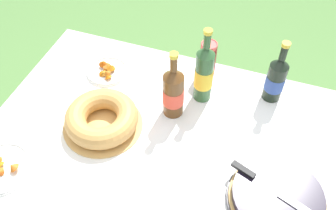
{
  "coord_description": "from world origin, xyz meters",
  "views": [
    {
      "loc": [
        0.26,
        -0.79,
        1.94
      ],
      "look_at": [
        -0.07,
        0.15,
        0.81
      ],
      "focal_mm": 40.0,
      "sensor_mm": 36.0,
      "label": 1
    }
  ],
  "objects_px": {
    "snack_plate_left": "(107,71)",
    "berry_tart": "(277,198)",
    "serving_knife": "(271,188)",
    "cider_bottle_amber": "(173,92)",
    "cup_stack": "(208,59)",
    "bundt_cake": "(102,118)",
    "cider_bottle_green": "(204,73)",
    "juice_bottle_red": "(276,79)"
  },
  "relations": [
    {
      "from": "cup_stack",
      "to": "cider_bottle_green",
      "type": "distance_m",
      "value": 0.16
    },
    {
      "from": "cup_stack",
      "to": "bundt_cake",
      "type": "bearing_deg",
      "value": -125.95
    },
    {
      "from": "cider_bottle_amber",
      "to": "snack_plate_left",
      "type": "height_order",
      "value": "cider_bottle_amber"
    },
    {
      "from": "bundt_cake",
      "to": "cider_bottle_green",
      "type": "bearing_deg",
      "value": 40.75
    },
    {
      "from": "juice_bottle_red",
      "to": "cider_bottle_amber",
      "type": "bearing_deg",
      "value": -149.54
    },
    {
      "from": "berry_tart",
      "to": "cup_stack",
      "type": "relative_size",
      "value": 1.94
    },
    {
      "from": "cup_stack",
      "to": "snack_plate_left",
      "type": "relative_size",
      "value": 0.92
    },
    {
      "from": "bundt_cake",
      "to": "cider_bottle_green",
      "type": "xyz_separation_m",
      "value": [
        0.33,
        0.29,
        0.09
      ]
    },
    {
      "from": "bundt_cake",
      "to": "cider_bottle_green",
      "type": "height_order",
      "value": "cider_bottle_green"
    },
    {
      "from": "juice_bottle_red",
      "to": "snack_plate_left",
      "type": "distance_m",
      "value": 0.75
    },
    {
      "from": "berry_tart",
      "to": "juice_bottle_red",
      "type": "xyz_separation_m",
      "value": [
        -0.09,
        0.49,
        0.08
      ]
    },
    {
      "from": "snack_plate_left",
      "to": "cup_stack",
      "type": "bearing_deg",
      "value": 18.77
    },
    {
      "from": "berry_tart",
      "to": "juice_bottle_red",
      "type": "height_order",
      "value": "juice_bottle_red"
    },
    {
      "from": "cider_bottle_amber",
      "to": "berry_tart",
      "type": "bearing_deg",
      "value": -30.38
    },
    {
      "from": "bundt_cake",
      "to": "cider_bottle_green",
      "type": "distance_m",
      "value": 0.45
    },
    {
      "from": "bundt_cake",
      "to": "cup_stack",
      "type": "height_order",
      "value": "cup_stack"
    },
    {
      "from": "bundt_cake",
      "to": "cup_stack",
      "type": "bearing_deg",
      "value": 54.05
    },
    {
      "from": "cider_bottle_green",
      "to": "juice_bottle_red",
      "type": "xyz_separation_m",
      "value": [
        0.28,
        0.1,
        -0.03
      ]
    },
    {
      "from": "berry_tart",
      "to": "cup_stack",
      "type": "bearing_deg",
      "value": 126.19
    },
    {
      "from": "snack_plate_left",
      "to": "berry_tart",
      "type": "bearing_deg",
      "value": -25.5
    },
    {
      "from": "juice_bottle_red",
      "to": "snack_plate_left",
      "type": "relative_size",
      "value": 1.56
    },
    {
      "from": "serving_knife",
      "to": "juice_bottle_red",
      "type": "xyz_separation_m",
      "value": [
        -0.07,
        0.48,
        0.05
      ]
    },
    {
      "from": "cider_bottle_amber",
      "to": "juice_bottle_red",
      "type": "height_order",
      "value": "cider_bottle_amber"
    },
    {
      "from": "cup_stack",
      "to": "cider_bottle_green",
      "type": "relative_size",
      "value": 0.49
    },
    {
      "from": "serving_knife",
      "to": "cider_bottle_amber",
      "type": "height_order",
      "value": "cider_bottle_amber"
    },
    {
      "from": "serving_knife",
      "to": "cider_bottle_amber",
      "type": "relative_size",
      "value": 1.13
    },
    {
      "from": "cider_bottle_green",
      "to": "snack_plate_left",
      "type": "distance_m",
      "value": 0.47
    },
    {
      "from": "cup_stack",
      "to": "juice_bottle_red",
      "type": "relative_size",
      "value": 0.59
    },
    {
      "from": "serving_knife",
      "to": "bundt_cake",
      "type": "relative_size",
      "value": 1.11
    },
    {
      "from": "cup_stack",
      "to": "serving_knife",
      "type": "bearing_deg",
      "value": -55.24
    },
    {
      "from": "serving_knife",
      "to": "snack_plate_left",
      "type": "xyz_separation_m",
      "value": [
        -0.8,
        0.38,
        -0.05
      ]
    },
    {
      "from": "bundt_cake",
      "to": "snack_plate_left",
      "type": "relative_size",
      "value": 1.69
    },
    {
      "from": "cider_bottle_green",
      "to": "juice_bottle_red",
      "type": "distance_m",
      "value": 0.3
    },
    {
      "from": "serving_knife",
      "to": "snack_plate_left",
      "type": "relative_size",
      "value": 1.88
    },
    {
      "from": "serving_knife",
      "to": "bundt_cake",
      "type": "height_order",
      "value": "bundt_cake"
    },
    {
      "from": "berry_tart",
      "to": "serving_knife",
      "type": "xyz_separation_m",
      "value": [
        -0.03,
        0.01,
        0.04
      ]
    },
    {
      "from": "bundt_cake",
      "to": "cup_stack",
      "type": "xyz_separation_m",
      "value": [
        0.31,
        0.43,
        0.04
      ]
    },
    {
      "from": "cider_bottle_green",
      "to": "juice_bottle_red",
      "type": "height_order",
      "value": "cider_bottle_green"
    },
    {
      "from": "bundt_cake",
      "to": "cider_bottle_amber",
      "type": "height_order",
      "value": "cider_bottle_amber"
    },
    {
      "from": "berry_tart",
      "to": "snack_plate_left",
      "type": "relative_size",
      "value": 1.79
    },
    {
      "from": "serving_knife",
      "to": "cider_bottle_green",
      "type": "distance_m",
      "value": 0.53
    },
    {
      "from": "serving_knife",
      "to": "cup_stack",
      "type": "distance_m",
      "value": 0.65
    }
  ]
}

